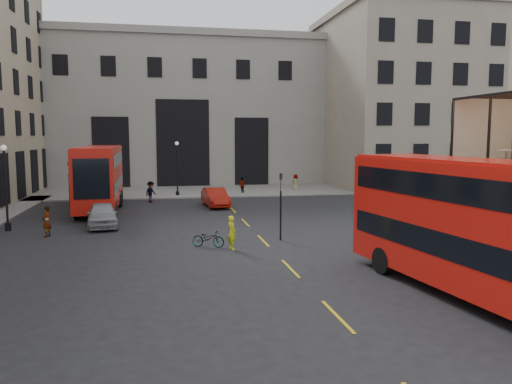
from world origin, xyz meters
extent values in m
plane|color=black|center=(0.00, 0.00, 0.00)|extent=(140.00, 140.00, 0.00)
cube|color=beige|center=(6.50, 5.00, 6.05)|extent=(3.00, 0.04, 2.90)
cube|color=#99968E|center=(-5.00, 48.00, 9.00)|extent=(34.00, 10.00, 18.00)
cube|color=#99968E|center=(-5.00, 48.00, 17.60)|extent=(35.00, 10.60, 0.80)
cube|color=black|center=(-5.00, 42.96, 5.00)|extent=(6.00, 0.12, 10.00)
cube|color=black|center=(-13.00, 42.96, 4.00)|extent=(4.00, 0.12, 8.00)
cube|color=black|center=(3.00, 42.96, 4.00)|extent=(4.00, 0.12, 8.00)
cube|color=#A09581|center=(20.00, 40.00, 10.00)|extent=(16.00, 18.00, 20.00)
cube|color=#A09581|center=(20.00, 40.00, 19.60)|extent=(16.60, 18.60, 0.80)
cube|color=slate|center=(-6.00, 38.00, 0.06)|extent=(40.00, 12.00, 0.12)
cylinder|color=black|center=(-1.00, 12.00, 1.40)|extent=(0.10, 0.10, 2.80)
imported|color=black|center=(-1.00, 12.00, 3.30)|extent=(0.16, 0.20, 1.00)
cylinder|color=black|center=(-15.00, 28.00, 1.40)|extent=(0.10, 0.10, 2.80)
imported|color=black|center=(-15.00, 28.00, 3.30)|extent=(0.16, 0.20, 1.00)
cylinder|color=black|center=(-17.00, 18.00, 2.50)|extent=(0.14, 0.14, 5.00)
cylinder|color=black|center=(-17.00, 18.00, 0.25)|extent=(0.36, 0.36, 0.50)
sphere|color=silver|center=(-17.00, 18.00, 5.15)|extent=(0.36, 0.36, 0.36)
cylinder|color=black|center=(-6.00, 34.00, 2.50)|extent=(0.14, 0.14, 5.00)
cylinder|color=black|center=(-6.00, 34.00, 0.25)|extent=(0.36, 0.36, 0.50)
sphere|color=silver|center=(-6.00, 34.00, 5.15)|extent=(0.36, 0.36, 0.36)
cube|color=red|center=(3.50, 0.64, 2.70)|extent=(4.59, 12.90, 4.48)
cube|color=black|center=(3.50, 0.64, 2.07)|extent=(4.54, 12.22, 0.92)
cube|color=black|center=(3.50, 0.64, 4.07)|extent=(4.54, 12.22, 0.92)
cube|color=red|center=(3.50, 0.64, 4.97)|extent=(4.44, 12.63, 0.14)
cylinder|color=black|center=(1.64, 4.46, 0.57)|extent=(0.48, 1.18, 1.15)
cylinder|color=black|center=(4.24, 4.83, 0.57)|extent=(0.48, 1.18, 1.15)
cube|color=red|center=(-12.35, 26.34, 2.70)|extent=(3.20, 12.71, 4.48)
cube|color=black|center=(-12.35, 26.34, 2.07)|extent=(3.22, 12.02, 0.92)
cube|color=black|center=(-12.35, 26.34, 4.08)|extent=(3.22, 12.02, 0.92)
cube|color=red|center=(-12.35, 26.34, 4.98)|extent=(3.08, 12.45, 0.14)
cylinder|color=black|center=(-13.77, 30.35, 0.57)|extent=(0.35, 1.16, 1.15)
cylinder|color=black|center=(-11.14, 30.41, 0.57)|extent=(0.35, 1.16, 1.15)
cylinder|color=black|center=(-13.55, 21.88, 0.57)|extent=(0.35, 1.16, 1.15)
cylinder|color=black|center=(-10.92, 21.95, 0.57)|extent=(0.35, 1.16, 1.15)
imported|color=#999BA1|center=(-11.35, 18.27, 0.79)|extent=(2.38, 4.80, 1.57)
imported|color=#9C1409|center=(-3.16, 26.15, 0.78)|extent=(2.12, 4.85, 1.55)
imported|color=black|center=(-11.90, 28.96, 0.78)|extent=(2.49, 5.48, 1.56)
imported|color=gray|center=(-5.17, 11.08, 0.46)|extent=(1.84, 1.28, 0.92)
imported|color=#F0F71A|center=(-4.01, 10.28, 0.88)|extent=(0.56, 0.72, 1.77)
imported|color=gray|center=(-12.66, 24.53, 0.89)|extent=(0.94, 0.77, 1.77)
imported|color=gray|center=(-8.49, 29.74, 0.94)|extent=(1.31, 1.38, 1.88)
imported|color=gray|center=(0.52, 34.68, 0.85)|extent=(1.01, 0.99, 1.70)
imported|color=gray|center=(6.74, 36.99, 0.87)|extent=(0.92, 1.01, 1.74)
imported|color=gray|center=(-14.19, 15.54, 0.90)|extent=(0.62, 0.76, 1.80)
cylinder|color=beige|center=(5.54, 2.16, 5.32)|extent=(0.59, 0.59, 0.04)
cylinder|color=slate|center=(5.54, 2.16, 4.97)|extent=(0.08, 0.08, 0.69)
cylinder|color=slate|center=(5.54, 2.16, 4.61)|extent=(0.44, 0.44, 0.03)
camera|label=1|loc=(-7.57, -14.95, 5.87)|focal=35.00mm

